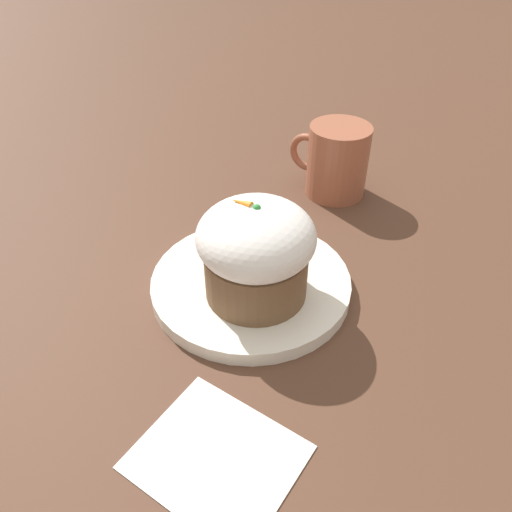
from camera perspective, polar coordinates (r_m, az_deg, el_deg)
ground_plane at (r=0.51m, az=-0.58°, el=-3.76°), size 4.00×4.00×0.00m
dessert_plate at (r=0.51m, az=-0.58°, el=-3.13°), size 0.20×0.20×0.02m
carrot_cake at (r=0.45m, az=-0.00°, el=0.60°), size 0.11×0.11×0.10m
spoon at (r=0.51m, az=-1.68°, el=-1.58°), size 0.07×0.10×0.01m
coffee_cup at (r=0.65m, az=9.16°, el=10.73°), size 0.11×0.08×0.09m
paper_napkin at (r=0.40m, az=-4.51°, el=-21.88°), size 0.12×0.10×0.00m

